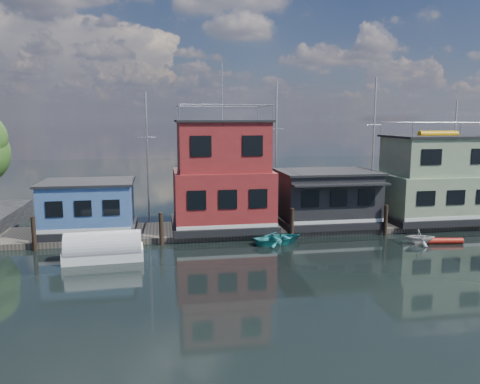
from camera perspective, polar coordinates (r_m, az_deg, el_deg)
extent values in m
plane|color=black|center=(26.49, 20.44, -10.02)|extent=(160.00, 160.00, 0.00)
cube|color=#595147|center=(36.88, 11.12, -4.01)|extent=(48.00, 5.00, 0.40)
cube|color=black|center=(34.81, -17.86, -4.29)|extent=(6.40, 4.90, 0.50)
cube|color=#446CAF|center=(34.47, -18.00, -1.45)|extent=(6.00, 4.50, 3.00)
cube|color=black|center=(34.23, -18.13, 1.15)|extent=(6.30, 4.80, 0.16)
cube|color=black|center=(34.72, -2.12, -3.89)|extent=(7.40, 5.90, 0.50)
cube|color=maroon|center=(34.31, -2.14, -0.43)|extent=(7.00, 5.50, 3.74)
cube|color=maroon|center=(33.92, -2.18, 5.58)|extent=(6.30, 4.95, 3.46)
cube|color=black|center=(33.86, -2.20, 8.63)|extent=(6.65, 5.23, 0.16)
cylinder|color=silver|center=(33.92, -2.22, 12.15)|extent=(0.08, 0.08, 4.00)
cube|color=black|center=(36.61, 10.41, -3.36)|extent=(7.40, 5.40, 0.50)
cube|color=black|center=(36.25, 10.50, -0.35)|extent=(7.00, 5.00, 3.40)
cube|color=black|center=(36.01, 10.58, 2.45)|extent=(7.30, 5.30, 0.16)
cube|color=black|center=(33.49, 12.19, 0.90)|extent=(7.00, 1.20, 0.12)
cube|color=black|center=(40.55, 22.46, -2.71)|extent=(8.40, 5.90, 0.50)
cube|color=#89A179|center=(40.25, 22.61, -0.18)|extent=(8.00, 5.50, 3.12)
cube|color=#89A179|center=(39.92, 22.87, 4.08)|extent=(7.20, 4.95, 2.88)
cube|color=black|center=(39.84, 23.00, 6.25)|extent=(7.60, 5.23, 0.16)
cylinder|color=#DD9605|center=(39.84, 23.02, 6.50)|extent=(3.20, 0.56, 0.56)
cylinder|color=#2D2116|center=(32.63, -23.83, -4.68)|extent=(0.28, 0.28, 2.20)
cylinder|color=#2D2116|center=(31.61, -9.59, -4.45)|extent=(0.28, 0.28, 2.20)
cylinder|color=#2D2116|center=(32.84, 6.35, -3.88)|extent=(0.28, 0.28, 2.20)
cylinder|color=#2D2116|center=(35.39, 17.33, -3.30)|extent=(0.28, 0.28, 2.20)
cylinder|color=silver|center=(39.71, -11.23, 4.28)|extent=(0.16, 0.16, 10.50)
cylinder|color=silver|center=(39.62, -11.30, 6.55)|extent=(1.40, 0.06, 0.06)
cylinder|color=silver|center=(40.88, 4.41, 5.25)|extent=(0.16, 0.16, 11.50)
cylinder|color=silver|center=(40.80, 4.44, 7.67)|extent=(1.40, 0.06, 0.06)
cylinder|color=silver|center=(43.92, 15.94, 5.52)|extent=(0.16, 0.16, 12.00)
cylinder|color=silver|center=(43.86, 16.04, 7.86)|extent=(1.40, 0.06, 0.06)
cylinder|color=silver|center=(47.97, 24.56, 4.11)|extent=(0.16, 0.16, 10.00)
cylinder|color=silver|center=(47.89, 24.68, 5.90)|extent=(1.40, 0.06, 0.06)
cube|color=white|center=(29.20, -16.29, -7.26)|extent=(4.70, 2.03, 0.77)
cylinder|color=silver|center=(29.09, -16.33, -6.43)|extent=(4.49, 2.12, 1.86)
imported|color=teal|center=(31.85, 4.77, -5.64)|extent=(3.95, 3.27, 0.71)
imported|color=beige|center=(33.72, 21.08, -5.10)|extent=(2.29, 2.08, 1.05)
cylinder|color=red|center=(34.48, 23.44, -5.49)|extent=(2.79, 0.76, 0.41)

